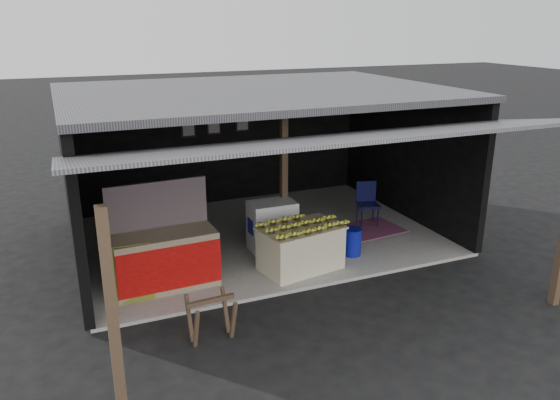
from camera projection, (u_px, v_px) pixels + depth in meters
name	position (u px, v px, depth m)	size (l,w,h in m)	color
ground	(312.00, 289.00, 9.06)	(80.00, 80.00, 0.00)	black
concrete_slab	(259.00, 236.00, 11.24)	(7.00, 5.00, 0.06)	gray
shophouse	(252.00, 134.00, 10.87)	(7.40, 7.29, 3.02)	black
banana_table	(301.00, 248.00, 9.56)	(1.55, 1.11, 0.78)	silver
banana_pile	(301.00, 223.00, 9.42)	(1.31, 0.78, 0.15)	yellow
white_crate	(272.00, 226.00, 10.35)	(0.86, 0.59, 0.95)	white
neighbor_stall	(165.00, 257.00, 8.90)	(1.69, 0.82, 1.71)	#998466
green_signboard	(132.00, 274.00, 8.40)	(0.63, 0.04, 0.94)	black
sawhorse	(211.00, 314.00, 7.49)	(0.68, 0.60, 0.64)	#4E3827
water_barrel	(352.00, 243.00, 10.18)	(0.33, 0.33, 0.49)	#0D1391
plastic_chair	(367.00, 199.00, 11.68)	(0.53, 0.53, 0.92)	#090B33
magenta_rug	(366.00, 230.00, 11.46)	(1.50, 1.00, 0.01)	#701950
picture_frames	(215.00, 125.00, 12.68)	(1.62, 0.04, 0.46)	black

